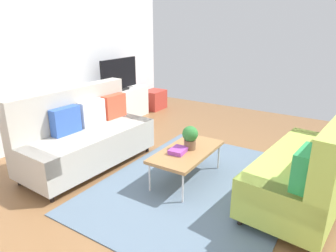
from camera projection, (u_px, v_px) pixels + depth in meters
ground_plane at (186, 183)px, 3.86m from camera, size 7.68×7.68×0.00m
wall_far at (35, 56)px, 4.81m from camera, size 6.40×0.12×2.90m
area_rug at (198, 185)px, 3.81m from camera, size 2.90×2.20×0.01m
couch_beige at (85, 135)px, 4.22m from camera, size 1.94×0.92×1.10m
couch_green at (312, 168)px, 3.31m from camera, size 1.98×1.04×1.10m
coffee_table at (187, 152)px, 3.83m from camera, size 1.10×0.56×0.42m
tv_console at (120, 105)px, 6.26m from camera, size 1.40×0.44×0.64m
tv at (119, 75)px, 6.04m from camera, size 1.00×0.20×0.64m
storage_trunk at (154, 100)px, 7.12m from camera, size 0.52×0.40×0.44m
potted_plant at (190, 137)px, 3.80m from camera, size 0.20×0.20×0.31m
table_book_0 at (178, 152)px, 3.74m from camera, size 0.26×0.21×0.03m
table_book_1 at (178, 149)px, 3.74m from camera, size 0.25×0.19×0.03m
vase_0 at (97, 92)px, 5.70m from camera, size 0.10×0.10×0.12m
vase_1 at (103, 90)px, 5.82m from camera, size 0.11×0.11×0.15m
bottle_0 at (112, 88)px, 5.90m from camera, size 0.04×0.04×0.17m
bottle_1 at (115, 88)px, 5.98m from camera, size 0.05×0.05×0.16m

